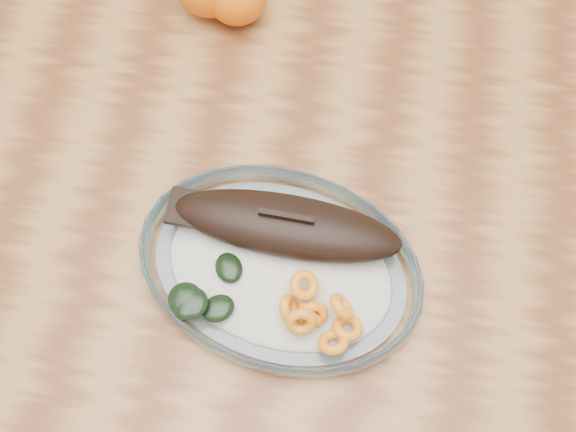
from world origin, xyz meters
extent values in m
plane|color=slate|center=(0.00, 0.00, 0.00)|extent=(3.00, 3.00, 0.00)
cube|color=brown|center=(0.00, 0.00, 0.73)|extent=(1.20, 0.80, 0.04)
cylinder|color=brown|center=(0.54, 0.34, 0.35)|extent=(0.06, 0.06, 0.71)
ellipsoid|color=white|center=(0.11, -0.12, 0.76)|extent=(0.64, 0.51, 0.01)
torus|color=#8FC3DE|center=(0.11, -0.12, 0.77)|extent=(0.66, 0.66, 0.03)
ellipsoid|color=white|center=(0.11, -0.12, 0.77)|extent=(0.57, 0.44, 0.02)
ellipsoid|color=black|center=(0.11, -0.08, 0.80)|extent=(0.26, 0.08, 0.04)
ellipsoid|color=black|center=(0.11, -0.08, 0.79)|extent=(0.22, 0.07, 0.02)
cube|color=black|center=(0.00, -0.07, 0.80)|extent=(0.05, 0.05, 0.01)
cube|color=black|center=(0.11, -0.08, 0.82)|extent=(0.06, 0.01, 0.02)
torus|color=orange|center=(0.19, -0.18, 0.79)|extent=(0.05, 0.05, 0.02)
torus|color=orange|center=(0.15, -0.17, 0.79)|extent=(0.04, 0.04, 0.04)
torus|color=orange|center=(0.15, -0.17, 0.79)|extent=(0.04, 0.04, 0.04)
torus|color=orange|center=(0.13, -0.17, 0.79)|extent=(0.03, 0.04, 0.04)
torus|color=orange|center=(0.18, -0.20, 0.79)|extent=(0.04, 0.04, 0.03)
torus|color=orange|center=(0.18, -0.16, 0.81)|extent=(0.04, 0.04, 0.04)
torus|color=orange|center=(0.14, -0.18, 0.81)|extent=(0.05, 0.04, 0.04)
torus|color=orange|center=(0.14, -0.15, 0.81)|extent=(0.04, 0.05, 0.03)
ellipsoid|color=black|center=(0.06, -0.13, 0.79)|extent=(0.04, 0.05, 0.01)
ellipsoid|color=black|center=(0.05, -0.18, 0.79)|extent=(0.05, 0.04, 0.01)
ellipsoid|color=black|center=(0.02, -0.18, 0.80)|extent=(0.05, 0.05, 0.01)
ellipsoid|color=black|center=(0.02, -0.18, 0.80)|extent=(0.05, 0.05, 0.01)
ellipsoid|color=black|center=(0.02, -0.18, 0.80)|extent=(0.04, 0.05, 0.01)
camera|label=1|loc=(0.16, -0.38, 1.51)|focal=45.00mm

